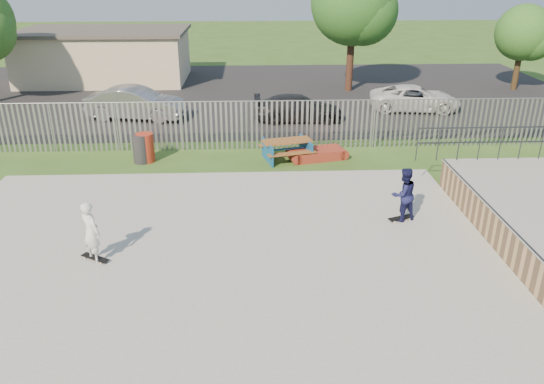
{
  "coord_description": "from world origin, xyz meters",
  "views": [
    {
      "loc": [
        1.16,
        -11.74,
        7.1
      ],
      "look_at": [
        1.73,
        2.0,
        1.1
      ],
      "focal_mm": 35.0,
      "sensor_mm": 36.0,
      "label": 1
    }
  ],
  "objects_px": {
    "picnic_table": "(287,150)",
    "tree_mid": "(353,2)",
    "trash_bin_red": "(145,148)",
    "tree_right": "(524,33)",
    "skater_navy": "(403,194)",
    "car_white": "(415,98)",
    "funbox": "(317,154)",
    "car_silver": "(136,103)",
    "car_dark": "(299,108)",
    "trash_bin_grey": "(141,148)",
    "skater_white": "(91,232)"
  },
  "relations": [
    {
      "from": "trash_bin_grey",
      "to": "tree_mid",
      "type": "height_order",
      "value": "tree_mid"
    },
    {
      "from": "funbox",
      "to": "car_silver",
      "type": "height_order",
      "value": "car_silver"
    },
    {
      "from": "tree_mid",
      "to": "skater_navy",
      "type": "distance_m",
      "value": 18.0
    },
    {
      "from": "trash_bin_red",
      "to": "car_silver",
      "type": "bearing_deg",
      "value": 103.99
    },
    {
      "from": "car_dark",
      "to": "skater_white",
      "type": "height_order",
      "value": "skater_white"
    },
    {
      "from": "funbox",
      "to": "skater_navy",
      "type": "relative_size",
      "value": 1.31
    },
    {
      "from": "car_silver",
      "to": "car_dark",
      "type": "xyz_separation_m",
      "value": [
        7.85,
        -0.64,
        -0.16
      ]
    },
    {
      "from": "picnic_table",
      "to": "funbox",
      "type": "relative_size",
      "value": 1.03
    },
    {
      "from": "tree_mid",
      "to": "tree_right",
      "type": "xyz_separation_m",
      "value": [
        9.97,
        -0.16,
        -1.69
      ]
    },
    {
      "from": "funbox",
      "to": "car_dark",
      "type": "bearing_deg",
      "value": 78.53
    },
    {
      "from": "trash_bin_grey",
      "to": "skater_navy",
      "type": "xyz_separation_m",
      "value": [
        8.53,
        -5.61,
        0.4
      ]
    },
    {
      "from": "trash_bin_red",
      "to": "tree_mid",
      "type": "distance_m",
      "value": 16.03
    },
    {
      "from": "car_silver",
      "to": "funbox",
      "type": "bearing_deg",
      "value": -116.96
    },
    {
      "from": "trash_bin_red",
      "to": "car_dark",
      "type": "xyz_separation_m",
      "value": [
        6.35,
        5.38,
        0.08
      ]
    },
    {
      "from": "car_silver",
      "to": "skater_navy",
      "type": "distance_m",
      "value": 15.32
    },
    {
      "from": "car_silver",
      "to": "car_dark",
      "type": "relative_size",
      "value": 1.11
    },
    {
      "from": "tree_mid",
      "to": "tree_right",
      "type": "relative_size",
      "value": 1.51
    },
    {
      "from": "funbox",
      "to": "car_dark",
      "type": "height_order",
      "value": "car_dark"
    },
    {
      "from": "car_silver",
      "to": "car_white",
      "type": "bearing_deg",
      "value": -76.31
    },
    {
      "from": "funbox",
      "to": "car_white",
      "type": "relative_size",
      "value": 0.46
    },
    {
      "from": "picnic_table",
      "to": "trash_bin_grey",
      "type": "relative_size",
      "value": 1.97
    },
    {
      "from": "picnic_table",
      "to": "tree_mid",
      "type": "bearing_deg",
      "value": 55.35
    },
    {
      "from": "car_dark",
      "to": "skater_white",
      "type": "distance_m",
      "value": 14.45
    },
    {
      "from": "picnic_table",
      "to": "skater_white",
      "type": "relative_size",
      "value": 1.36
    },
    {
      "from": "picnic_table",
      "to": "skater_navy",
      "type": "distance_m",
      "value": 6.43
    },
    {
      "from": "skater_navy",
      "to": "car_dark",
      "type": "bearing_deg",
      "value": -100.67
    },
    {
      "from": "skater_navy",
      "to": "tree_mid",
      "type": "bearing_deg",
      "value": -116.11
    },
    {
      "from": "tree_right",
      "to": "trash_bin_grey",
      "type": "bearing_deg",
      "value": -149.69
    },
    {
      "from": "picnic_table",
      "to": "tree_mid",
      "type": "distance_m",
      "value": 13.43
    },
    {
      "from": "car_dark",
      "to": "skater_navy",
      "type": "xyz_separation_m",
      "value": [
        2.05,
        -11.06,
        0.32
      ]
    },
    {
      "from": "tree_right",
      "to": "skater_white",
      "type": "relative_size",
      "value": 3.06
    },
    {
      "from": "funbox",
      "to": "trash_bin_red",
      "type": "bearing_deg",
      "value": 165.91
    },
    {
      "from": "funbox",
      "to": "tree_mid",
      "type": "xyz_separation_m",
      "value": [
        3.3,
        11.76,
        4.8
      ]
    },
    {
      "from": "car_white",
      "to": "picnic_table",
      "type": "bearing_deg",
      "value": 141.36
    },
    {
      "from": "trash_bin_red",
      "to": "car_dark",
      "type": "relative_size",
      "value": 0.26
    },
    {
      "from": "funbox",
      "to": "car_silver",
      "type": "relative_size",
      "value": 0.45
    },
    {
      "from": "tree_mid",
      "to": "tree_right",
      "type": "distance_m",
      "value": 10.11
    },
    {
      "from": "picnic_table",
      "to": "trash_bin_grey",
      "type": "distance_m",
      "value": 5.57
    },
    {
      "from": "trash_bin_red",
      "to": "skater_navy",
      "type": "bearing_deg",
      "value": -34.08
    },
    {
      "from": "funbox",
      "to": "trash_bin_red",
      "type": "height_order",
      "value": "trash_bin_red"
    },
    {
      "from": "skater_white",
      "to": "car_white",
      "type": "bearing_deg",
      "value": -89.51
    },
    {
      "from": "picnic_table",
      "to": "funbox",
      "type": "height_order",
      "value": "picnic_table"
    },
    {
      "from": "car_silver",
      "to": "car_dark",
      "type": "height_order",
      "value": "car_silver"
    },
    {
      "from": "car_dark",
      "to": "skater_navy",
      "type": "bearing_deg",
      "value": -169.01
    },
    {
      "from": "trash_bin_red",
      "to": "tree_right",
      "type": "relative_size",
      "value": 0.23
    },
    {
      "from": "car_white",
      "to": "skater_navy",
      "type": "xyz_separation_m",
      "value": [
        -4.1,
        -12.73,
        0.3
      ]
    },
    {
      "from": "picnic_table",
      "to": "trash_bin_red",
      "type": "distance_m",
      "value": 5.43
    },
    {
      "from": "car_silver",
      "to": "car_dark",
      "type": "distance_m",
      "value": 7.88
    },
    {
      "from": "car_silver",
      "to": "tree_mid",
      "type": "distance_m",
      "value": 13.46
    },
    {
      "from": "tree_right",
      "to": "car_silver",
      "type": "bearing_deg",
      "value": -165.29
    }
  ]
}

